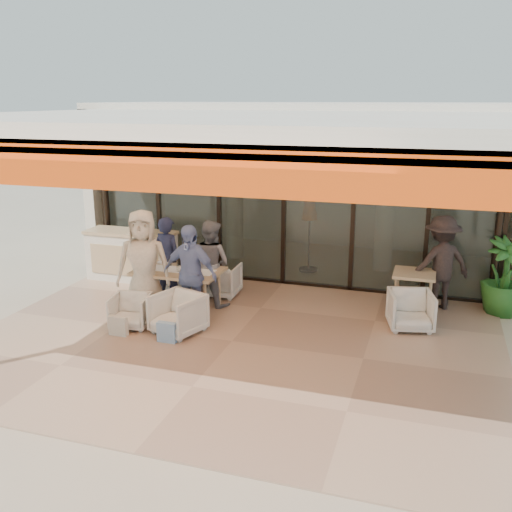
{
  "coord_description": "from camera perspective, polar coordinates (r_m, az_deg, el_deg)",
  "views": [
    {
      "loc": [
        2.81,
        -7.57,
        3.62
      ],
      "look_at": [
        0.1,
        0.9,
        1.15
      ],
      "focal_mm": 40.0,
      "sensor_mm": 36.0,
      "label": 1
    }
  ],
  "objects": [
    {
      "name": "tote_bag_blue",
      "position": [
        8.85,
        -8.91,
        -7.62
      ],
      "size": [
        0.3,
        0.1,
        0.34
      ],
      "primitive_type": "cube",
      "color": "#99BFD8",
      "rests_on": "ground"
    },
    {
      "name": "side_chair",
      "position": [
        9.53,
        15.21,
        -5.12
      ],
      "size": [
        0.81,
        0.78,
        0.7
      ],
      "primitive_type": "imported",
      "rotation": [
        0.0,
        0.0,
        0.24
      ],
      "color": "white",
      "rests_on": "ground"
    },
    {
      "name": "tote_bag_cream",
      "position": [
        9.24,
        -13.61,
        -6.87
      ],
      "size": [
        0.3,
        0.1,
        0.34
      ],
      "primitive_type": "cube",
      "color": "silver",
      "rests_on": "ground"
    },
    {
      "name": "side_table",
      "position": [
        10.15,
        15.54,
        -2.16
      ],
      "size": [
        0.7,
        0.7,
        0.74
      ],
      "color": "tan",
      "rests_on": "ground"
    },
    {
      "name": "chair_near_right",
      "position": [
        9.11,
        -7.84,
        -5.58
      ],
      "size": [
        0.88,
        0.85,
        0.73
      ],
      "primitive_type": "imported",
      "rotation": [
        0.0,
        0.0,
        -0.33
      ],
      "color": "white",
      "rests_on": "ground"
    },
    {
      "name": "terrace_structure",
      "position": [
        7.84,
        -3.37,
        12.79
      ],
      "size": [
        8.0,
        6.0,
        3.4
      ],
      "color": "silver",
      "rests_on": "ground"
    },
    {
      "name": "glass_storefront",
      "position": [
        11.12,
        2.81,
        5.04
      ],
      "size": [
        8.08,
        0.1,
        3.2
      ],
      "color": "#9EADA3",
      "rests_on": "ground"
    },
    {
      "name": "standing_woman",
      "position": [
        10.42,
        17.99,
        -0.7
      ],
      "size": [
        1.26,
        1.07,
        1.69
      ],
      "primitive_type": "imported",
      "rotation": [
        0.0,
        0.0,
        3.64
      ],
      "color": "black",
      "rests_on": "ground"
    },
    {
      "name": "interior_block",
      "position": [
        13.26,
        5.51,
        9.43
      ],
      "size": [
        9.05,
        3.62,
        3.52
      ],
      "color": "silver",
      "rests_on": "ground"
    },
    {
      "name": "diner_navy",
      "position": [
        10.53,
        -8.8,
        -0.29
      ],
      "size": [
        0.64,
        0.5,
        1.57
      ],
      "primitive_type": "imported",
      "rotation": [
        0.0,
        0.0,
        2.92
      ],
      "color": "#1A1E3A",
      "rests_on": "ground"
    },
    {
      "name": "dining_table",
      "position": [
        10.0,
        -7.78,
        -1.69
      ],
      "size": [
        1.5,
        0.9,
        0.93
      ],
      "color": "tan",
      "rests_on": "ground"
    },
    {
      "name": "terrace_floor",
      "position": [
        8.85,
        -2.42,
        -8.61
      ],
      "size": [
        8.0,
        6.0,
        0.01
      ],
      "primitive_type": "cube",
      "color": "tan",
      "rests_on": "ground"
    },
    {
      "name": "ground",
      "position": [
        8.85,
        -2.42,
        -8.64
      ],
      "size": [
        70.0,
        70.0,
        0.0
      ],
      "primitive_type": "plane",
      "color": "#C6B293",
      "rests_on": "ground"
    },
    {
      "name": "diner_periwinkle",
      "position": [
        9.38,
        -6.64,
        -1.84
      ],
      "size": [
        1.03,
        0.53,
        1.67
      ],
      "primitive_type": "imported",
      "rotation": [
        0.0,
        0.0,
        -0.13
      ],
      "color": "#7282BE",
      "rests_on": "ground"
    },
    {
      "name": "potted_palm",
      "position": [
        10.63,
        23.57,
        -1.91
      ],
      "size": [
        1.06,
        1.06,
        1.34
      ],
      "primitive_type": "imported",
      "rotation": [
        0.0,
        0.0,
        0.7
      ],
      "color": "#1E5919",
      "rests_on": "ground"
    },
    {
      "name": "diner_cream",
      "position": [
        9.72,
        -11.18,
        -0.84
      ],
      "size": [
        1.04,
        0.83,
        1.86
      ],
      "primitive_type": "imported",
      "rotation": [
        0.0,
        0.0,
        0.3
      ],
      "color": "beige",
      "rests_on": "ground"
    },
    {
      "name": "host_counter",
      "position": [
        11.86,
        -12.33,
        0.06
      ],
      "size": [
        1.85,
        0.65,
        1.04
      ],
      "color": "silver",
      "rests_on": "ground"
    },
    {
      "name": "diner_grey",
      "position": [
        10.19,
        -4.56,
        -0.71
      ],
      "size": [
        0.89,
        0.78,
        1.56
      ],
      "primitive_type": "imported",
      "rotation": [
        0.0,
        0.0,
        2.87
      ],
      "color": "slate",
      "rests_on": "ground"
    },
    {
      "name": "chair_far_left",
      "position": [
        11.08,
        -7.56,
        -1.86
      ],
      "size": [
        0.66,
        0.62,
        0.67
      ],
      "primitive_type": "imported",
      "rotation": [
        0.0,
        0.0,
        3.16
      ],
      "color": "white",
      "rests_on": "ground"
    },
    {
      "name": "chair_far_right",
      "position": [
        10.76,
        -3.51,
        -2.26
      ],
      "size": [
        0.68,
        0.64,
        0.68
      ],
      "primitive_type": "imported",
      "rotation": [
        0.0,
        0.0,
        3.18
      ],
      "color": "white",
      "rests_on": "ground"
    },
    {
      "name": "chair_near_left",
      "position": [
        9.51,
        -12.42,
        -5.27
      ],
      "size": [
        0.68,
        0.66,
        0.61
      ],
      "primitive_type": "imported",
      "rotation": [
        0.0,
        0.0,
        0.19
      ],
      "color": "white",
      "rests_on": "ground"
    }
  ]
}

